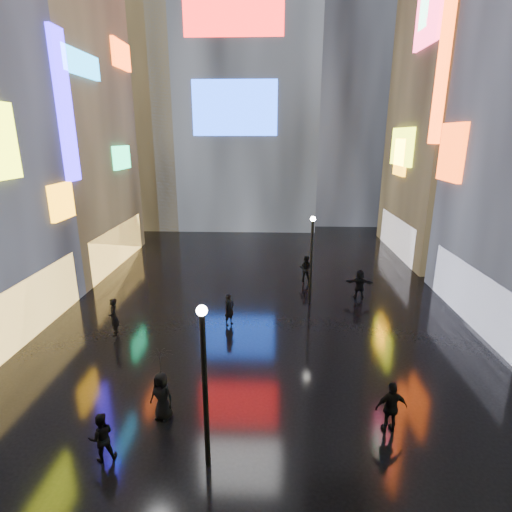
{
  "coord_description": "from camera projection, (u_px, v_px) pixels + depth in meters",
  "views": [
    {
      "loc": [
        0.6,
        -2.86,
        9.49
      ],
      "look_at": [
        0.0,
        12.0,
        5.0
      ],
      "focal_mm": 28.0,
      "sensor_mm": 36.0,
      "label": 1
    }
  ],
  "objects": [
    {
      "name": "pedestrian_7",
      "position": [
        306.0,
        269.0,
        26.96
      ],
      "size": [
        1.04,
        0.92,
        1.78
      ],
      "primitive_type": "imported",
      "rotation": [
        0.0,
        0.0,
        2.81
      ],
      "color": "black",
      "rests_on": "ground"
    },
    {
      "name": "ground",
      "position": [
        261.0,
        296.0,
        24.63
      ],
      "size": [
        140.0,
        140.0,
        0.0
      ],
      "primitive_type": "plane",
      "color": "black",
      "rests_on": "ground"
    },
    {
      "name": "pedestrian_5",
      "position": [
        360.0,
        284.0,
        24.14
      ],
      "size": [
        1.7,
        0.72,
        1.78
      ],
      "primitive_type": "imported",
      "rotation": [
        0.0,
        0.0,
        3.02
      ],
      "color": "black",
      "rests_on": "ground"
    },
    {
      "name": "building_right_far",
      "position": [
        481.0,
        73.0,
        29.55
      ],
      "size": [
        10.28,
        12.0,
        28.0
      ],
      "color": "black",
      "rests_on": "ground"
    },
    {
      "name": "tower_flank_right",
      "position": [
        349.0,
        65.0,
        44.25
      ],
      "size": [
        12.0,
        12.0,
        34.0
      ],
      "primitive_type": "cube",
      "color": "black",
      "rests_on": "ground"
    },
    {
      "name": "pedestrian_4",
      "position": [
        162.0,
        396.0,
        13.77
      ],
      "size": [
        1.0,
        0.82,
        1.77
      ],
      "primitive_type": "imported",
      "rotation": [
        0.0,
        0.0,
        -0.34
      ],
      "color": "black",
      "rests_on": "ground"
    },
    {
      "name": "lamp_far",
      "position": [
        312.0,
        255.0,
        22.82
      ],
      "size": [
        0.3,
        0.3,
        5.2
      ],
      "color": "black",
      "rests_on": "ground"
    },
    {
      "name": "umbrella_2",
      "position": [
        159.0,
        362.0,
        13.39
      ],
      "size": [
        1.26,
        1.25,
        0.86
      ],
      "primitive_type": "imported",
      "rotation": [
        0.0,
        0.0,
        4.28
      ],
      "color": "black",
      "rests_on": "pedestrian_4"
    },
    {
      "name": "pedestrian_1",
      "position": [
        101.0,
        437.0,
        12.01
      ],
      "size": [
        0.95,
        0.88,
        1.58
      ],
      "primitive_type": "imported",
      "rotation": [
        0.0,
        0.0,
        3.6
      ],
      "color": "black",
      "rests_on": "ground"
    },
    {
      "name": "building_left_far",
      "position": [
        35.0,
        114.0,
        27.82
      ],
      "size": [
        10.28,
        12.0,
        22.0
      ],
      "color": "black",
      "rests_on": "ground"
    },
    {
      "name": "pedestrian_3",
      "position": [
        391.0,
        407.0,
        13.14
      ],
      "size": [
        1.11,
        0.57,
        1.83
      ],
      "primitive_type": "imported",
      "rotation": [
        0.0,
        0.0,
        3.26
      ],
      "color": "black",
      "rests_on": "ground"
    },
    {
      "name": "lamp_near",
      "position": [
        205.0,
        379.0,
        11.17
      ],
      "size": [
        0.3,
        0.3,
        5.2
      ],
      "color": "black",
      "rests_on": "ground"
    },
    {
      "name": "pedestrian_6",
      "position": [
        229.0,
        309.0,
        20.72
      ],
      "size": [
        0.71,
        0.72,
        1.68
      ],
      "primitive_type": "imported",
      "rotation": [
        0.0,
        0.0,
        0.84
      ],
      "color": "black",
      "rests_on": "ground"
    },
    {
      "name": "tower_main",
      "position": [
        240.0,
        21.0,
        41.61
      ],
      "size": [
        16.0,
        14.2,
        42.0
      ],
      "color": "black",
      "rests_on": "ground"
    },
    {
      "name": "tower_flank_left",
      "position": [
        136.0,
        101.0,
        42.46
      ],
      "size": [
        10.0,
        10.0,
        26.0
      ],
      "primitive_type": "cube",
      "color": "black",
      "rests_on": "ground"
    },
    {
      "name": "pedestrian_8",
      "position": [
        114.0,
        317.0,
        19.62
      ],
      "size": [
        0.64,
        0.8,
        1.9
      ],
      "primitive_type": "imported",
      "rotation": [
        0.0,
        0.0,
        5.02
      ],
      "color": "black",
      "rests_on": "ground"
    }
  ]
}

